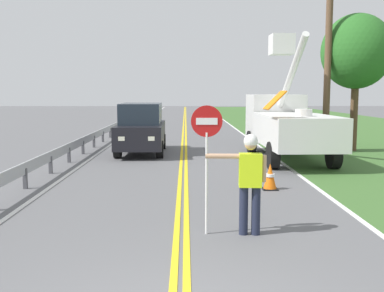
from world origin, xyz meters
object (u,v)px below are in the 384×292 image
Objects in this scene: utility_bucket_truck at (286,122)px; utility_pole_near at (328,43)px; stop_sign_paddle at (207,140)px; oncoming_suv_nearest at (141,128)px; flagger_worker at (250,178)px; roadside_tree_verge at (357,52)px; traffic_cone_lead at (270,177)px.

utility_bucket_truck is 0.78× the size of utility_pole_near.
stop_sign_paddle is at bearing -110.14° from utility_bucket_truck.
oncoming_suv_nearest is at bearing 101.43° from stop_sign_paddle.
utility_bucket_truck is 5.93m from oncoming_suv_nearest.
flagger_worker is 0.27× the size of utility_bucket_truck.
oncoming_suv_nearest is 8.52m from utility_pole_near.
oncoming_suv_nearest is at bearing 105.14° from flagger_worker.
utility_pole_near reaches higher than roadside_tree_verge.
stop_sign_paddle is 10.21m from utility_bucket_truck.
utility_bucket_truck reaches higher than stop_sign_paddle.
utility_pole_near is (2.02, 1.46, 3.18)m from utility_bucket_truck.
roadside_tree_verge is (6.97, 11.71, 2.56)m from stop_sign_paddle.
oncoming_suv_nearest is 8.37m from traffic_cone_lead.
roadside_tree_verge is at bearing 31.71° from utility_bucket_truck.
traffic_cone_lead is (1.09, 3.82, -0.71)m from flagger_worker.
roadside_tree_verge is (9.20, 0.68, 3.21)m from oncoming_suv_nearest.
utility_pole_near is at bearing 63.38° from stop_sign_paddle.
oncoming_suv_nearest is at bearing -179.98° from utility_pole_near.
traffic_cone_lead is (-3.68, -7.27, -4.23)m from utility_pole_near.
stop_sign_paddle is 0.34× the size of utility_bucket_truck.
oncoming_suv_nearest reaches higher than flagger_worker.
flagger_worker is 11.48m from oncoming_suv_nearest.
oncoming_suv_nearest is 0.78× the size of roadside_tree_verge.
stop_sign_paddle is 13.87m from roadside_tree_verge.
roadside_tree_verge is at bearing 4.23° from oncoming_suv_nearest.
stop_sign_paddle is 11.28m from oncoming_suv_nearest.
traffic_cone_lead is at bearing 63.81° from stop_sign_paddle.
flagger_worker is at bearing -105.90° from traffic_cone_lead.
stop_sign_paddle reaches higher than oncoming_suv_nearest.
flagger_worker is 13.68m from roadside_tree_verge.
flagger_worker is 0.31× the size of roadside_tree_verge.
roadside_tree_verge reaches higher than traffic_cone_lead.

